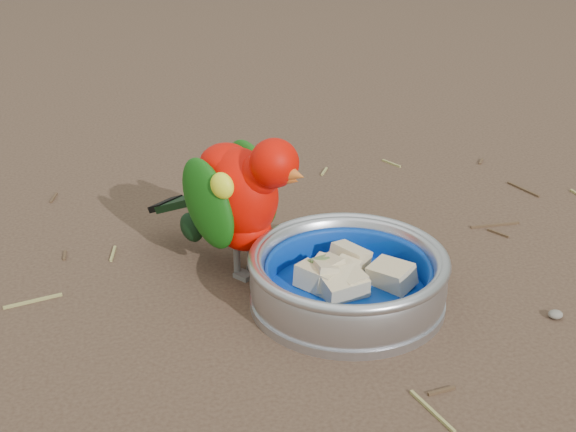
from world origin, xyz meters
name	(u,v)px	position (x,y,z in m)	size (l,w,h in m)	color
ground	(384,307)	(0.00, 0.00, 0.00)	(60.00, 60.00, 0.00)	#483326
food_bowl	(347,297)	(-0.04, 0.02, 0.01)	(0.21, 0.21, 0.02)	#B2B2BA
bowl_wall	(348,274)	(-0.04, 0.02, 0.04)	(0.21, 0.21, 0.04)	#B2B2BA
fruit_wedges	(348,279)	(-0.04, 0.02, 0.03)	(0.13, 0.13, 0.03)	beige
lory_parrot	(240,205)	(-0.13, 0.12, 0.08)	(0.10, 0.21, 0.17)	#D40900
ground_debris	(317,269)	(-0.05, 0.09, 0.00)	(0.90, 0.80, 0.01)	olive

